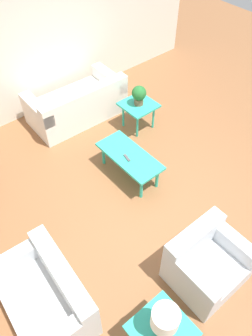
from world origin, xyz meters
TOP-DOWN VIEW (x-y plane):
  - ground_plane at (0.00, 0.00)m, footprint 14.00×14.00m
  - wall_right at (3.06, 0.00)m, footprint 0.12×7.20m
  - sofa at (2.27, -0.18)m, footprint 0.98×1.82m
  - armchair at (-1.44, 0.46)m, footprint 0.79×0.88m
  - loveseat at (-0.55, 2.17)m, footprint 1.27×0.85m
  - coffee_table at (0.49, 0.04)m, footprint 1.12×0.51m
  - side_table_plant at (1.31, -0.88)m, footprint 0.58×0.58m
  - side_table_lamp at (-1.68, 1.46)m, footprint 0.58×0.58m
  - potted_plant at (1.31, -0.88)m, footprint 0.26×0.26m
  - table_lamp at (-1.68, 1.46)m, footprint 0.28×0.28m
  - remote_control at (0.46, 0.12)m, footprint 0.16×0.07m

SIDE VIEW (x-z plane):
  - ground_plane at x=0.00m, z-range 0.00..0.00m
  - sofa at x=2.27m, z-range -0.09..0.68m
  - loveseat at x=-0.55m, z-range -0.08..0.69m
  - armchair at x=-1.44m, z-range -0.07..0.70m
  - coffee_table at x=0.49m, z-range 0.17..0.62m
  - side_table_plant at x=1.31m, z-range 0.19..0.71m
  - side_table_lamp at x=-1.68m, z-range 0.19..0.71m
  - remote_control at x=0.46m, z-range 0.45..0.47m
  - potted_plant at x=1.31m, z-range 0.54..0.91m
  - table_lamp at x=-1.68m, z-range 0.58..1.03m
  - wall_right at x=3.06m, z-range 0.00..2.70m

